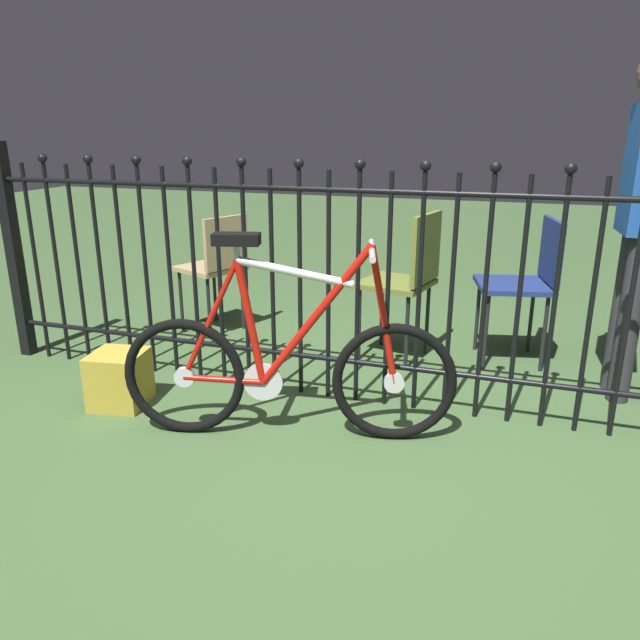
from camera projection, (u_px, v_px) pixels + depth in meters
ground_plane at (334, 452)px, 2.69m from camera, size 20.00×20.00×0.00m
iron_fence at (355, 280)px, 3.01m from camera, size 4.48×0.07×1.30m
bicycle at (287, 368)px, 2.73m from camera, size 1.48×0.50×0.94m
chair_navy at (528, 275)px, 3.58m from camera, size 0.50×0.50×0.87m
chair_tan at (217, 261)px, 4.12m from camera, size 0.49×0.49×0.81m
chair_olive at (408, 273)px, 3.60m from camera, size 0.47×0.47×0.90m
display_crate at (119, 379)px, 3.10m from camera, size 0.30×0.30×0.28m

